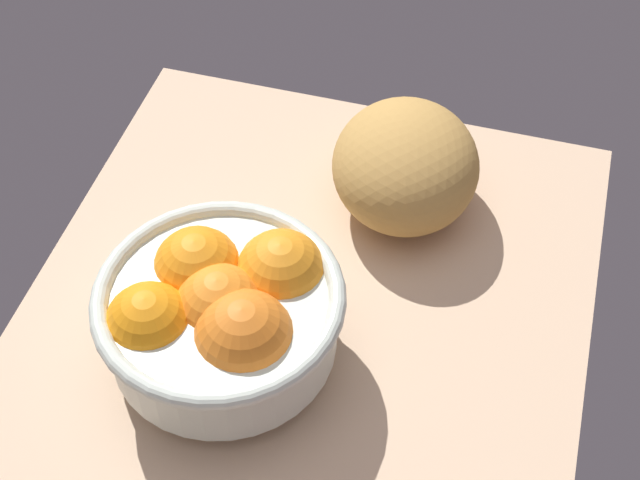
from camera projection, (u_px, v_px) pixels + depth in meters
The scene contains 3 objects.
ground_plane at pixel (270, 419), 83.74cm from camera, with size 82.81×53.15×3.00cm, color #D6B390.
fruit_bowl at pixel (222, 311), 81.58cm from camera, with size 21.91×21.91×11.69cm.
bread_loaf at pixel (405, 165), 94.75cm from camera, with size 16.92×14.88×10.79cm, color #BD8E47.
Camera 1 is at (-39.30, -15.71, 72.64)cm, focal length 52.74 mm.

